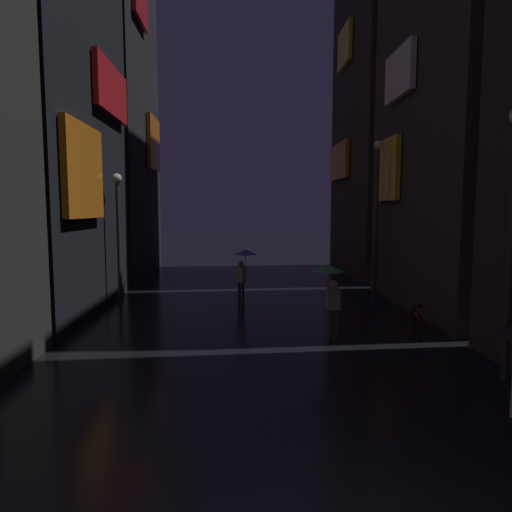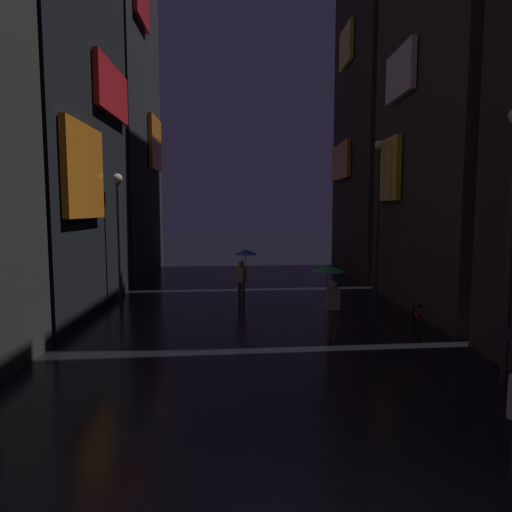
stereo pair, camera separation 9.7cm
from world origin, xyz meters
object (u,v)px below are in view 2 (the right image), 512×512
object	(u,v)px
pedestrian_foreground_left_blue	(244,261)
streetlamp_right_far	(378,202)
streetlamp_left_far	(119,223)
pedestrian_foreground_right_green	(329,280)
bicycle_parked_at_storefront	(416,321)

from	to	relation	value
pedestrian_foreground_left_blue	streetlamp_right_far	bearing A→B (deg)	11.13
pedestrian_foreground_left_blue	streetlamp_left_far	distance (m)	4.86
pedestrian_foreground_right_green	bicycle_parked_at_storefront	world-z (taller)	pedestrian_foreground_right_green
pedestrian_foreground_left_blue	streetlamp_left_far	xyz separation A→B (m)	(-4.64, -0.04, 1.45)
pedestrian_foreground_left_blue	streetlamp_right_far	size ratio (longest dim) A/B	0.33
pedestrian_foreground_right_green	streetlamp_right_far	bearing A→B (deg)	62.46
pedestrian_foreground_right_green	streetlamp_left_far	bearing A→B (deg)	145.28
streetlamp_left_far	bicycle_parked_at_storefront	bearing A→B (deg)	-24.03
pedestrian_foreground_right_green	streetlamp_left_far	xyz separation A→B (m)	(-6.93, 4.80, 1.45)
bicycle_parked_at_storefront	streetlamp_left_far	distance (m)	10.86
pedestrian_foreground_left_blue	pedestrian_foreground_right_green	bearing A→B (deg)	-64.70
streetlamp_right_far	pedestrian_foreground_right_green	bearing A→B (deg)	-117.54
streetlamp_left_far	pedestrian_foreground_left_blue	bearing A→B (deg)	0.44
pedestrian_foreground_left_blue	streetlamp_left_far	size ratio (longest dim) A/B	0.43
streetlamp_right_far	streetlamp_left_far	xyz separation A→B (m)	(-10.00, -1.09, -0.76)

